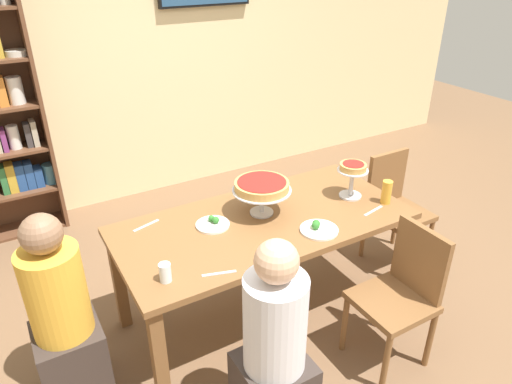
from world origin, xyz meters
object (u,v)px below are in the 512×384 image
at_px(diner_head_west, 64,324).
at_px(beer_glass_amber_tall, 387,192).
at_px(salad_plate_far_diner, 213,224).
at_px(water_glass_clear_near, 165,273).
at_px(chair_head_east, 394,203).
at_px(cutlery_knife_near, 219,273).
at_px(chair_near_right, 402,290).
at_px(deep_dish_pizza_stand, 262,187).
at_px(salad_plate_near_diner, 318,229).
at_px(cutlery_fork_near, 146,226).
at_px(personal_pizza_stand, 353,172).
at_px(cutlery_fork_far, 373,211).
at_px(dining_table, 264,232).
at_px(diner_near_left, 274,356).

height_order(diner_head_west, beer_glass_amber_tall, diner_head_west).
relative_size(salad_plate_far_diner, water_glass_clear_near, 2.03).
xyz_separation_m(diner_head_west, salad_plate_far_diner, (0.93, 0.12, 0.26)).
height_order(chair_head_east, cutlery_knife_near, chair_head_east).
distance_m(chair_near_right, deep_dish_pizza_stand, 1.02).
bearing_deg(salad_plate_near_diner, chair_head_east, 18.37).
relative_size(chair_near_right, deep_dish_pizza_stand, 2.36).
xyz_separation_m(salad_plate_near_diner, salad_plate_far_diner, (-0.51, 0.37, -0.00)).
bearing_deg(beer_glass_amber_tall, cutlery_fork_near, 160.49).
xyz_separation_m(chair_near_right, personal_pizza_stand, (0.16, 0.68, 0.43)).
distance_m(beer_glass_amber_tall, water_glass_clear_near, 1.54).
relative_size(salad_plate_near_diner, cutlery_knife_near, 1.27).
relative_size(chair_head_east, cutlery_fork_far, 4.83).
height_order(chair_head_east, salad_plate_far_diner, chair_head_east).
distance_m(beer_glass_amber_tall, cutlery_fork_near, 1.54).
distance_m(cutlery_fork_near, cutlery_knife_near, 0.67).
height_order(dining_table, diner_near_left, diner_near_left).
bearing_deg(salad_plate_far_diner, diner_head_west, -172.69).
distance_m(dining_table, salad_plate_far_diner, 0.33).
relative_size(beer_glass_amber_tall, cutlery_fork_near, 0.87).
xyz_separation_m(chair_head_east, personal_pizza_stand, (-0.54, -0.09, 0.43)).
bearing_deg(chair_near_right, diner_head_west, 68.23).
height_order(salad_plate_far_diner, cutlery_knife_near, salad_plate_far_diner).
xyz_separation_m(salad_plate_far_diner, cutlery_fork_far, (0.96, -0.36, -0.01)).
bearing_deg(dining_table, beer_glass_amber_tall, -14.90).
bearing_deg(diner_head_west, cutlery_knife_near, -23.23).
relative_size(chair_near_right, salad_plate_far_diner, 4.23).
bearing_deg(chair_head_east, salad_plate_near_diner, 18.37).
bearing_deg(salad_plate_near_diner, chair_near_right, -57.14).
bearing_deg(water_glass_clear_near, salad_plate_far_diner, 39.39).
relative_size(salad_plate_far_diner, cutlery_knife_near, 1.14).
bearing_deg(water_glass_clear_near, beer_glass_amber_tall, 1.52).
bearing_deg(beer_glass_amber_tall, salad_plate_far_diner, 164.04).
bearing_deg(salad_plate_near_diner, personal_pizza_stand, 28.01).
bearing_deg(cutlery_fork_near, cutlery_knife_near, 88.54).
bearing_deg(cutlery_fork_far, cutlery_knife_near, 172.62).
relative_size(chair_head_east, water_glass_clear_near, 8.58).
bearing_deg(cutlery_fork_far, salad_plate_far_diner, 147.87).
distance_m(chair_near_right, cutlery_knife_near, 1.08).
distance_m(chair_head_east, beer_glass_amber_tall, 0.59).
bearing_deg(chair_head_east, deep_dish_pizza_stand, -0.88).
xyz_separation_m(dining_table, beer_glass_amber_tall, (0.80, -0.21, 0.16)).
bearing_deg(cutlery_fork_near, dining_table, 138.60).
height_order(chair_near_right, beer_glass_amber_tall, beer_glass_amber_tall).
distance_m(chair_head_east, personal_pizza_stand, 0.70).
bearing_deg(dining_table, cutlery_fork_near, 155.17).
bearing_deg(cutlery_fork_near, diner_head_west, 12.27).
bearing_deg(dining_table, chair_near_right, -54.80).
distance_m(diner_head_west, chair_head_east, 2.44).
bearing_deg(dining_table, chair_head_east, 3.00).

